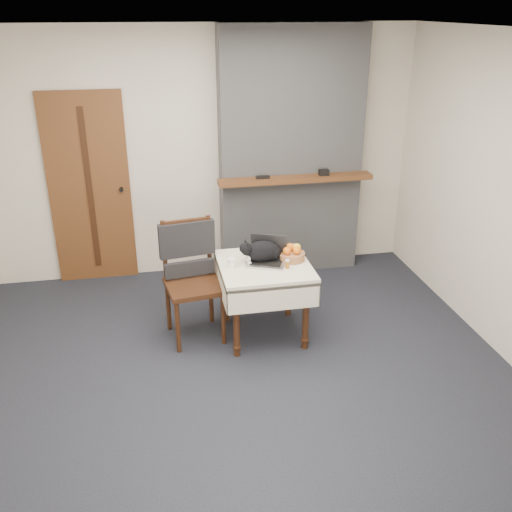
{
  "coord_description": "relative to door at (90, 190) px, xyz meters",
  "views": [
    {
      "loc": [
        -0.6,
        -3.91,
        2.76
      ],
      "look_at": [
        0.25,
        0.42,
        0.8
      ],
      "focal_mm": 40.0,
      "sensor_mm": 36.0,
      "label": 1
    }
  ],
  "objects": [
    {
      "name": "laptop",
      "position": [
        1.56,
        -1.47,
        -0.24
      ],
      "size": [
        0.4,
        0.37,
        0.24
      ],
      "rotation": [
        0.0,
        0.0,
        -0.39
      ],
      "color": "#B7B7BC",
      "rests_on": "side_table"
    },
    {
      "name": "side_table",
      "position": [
        1.53,
        -1.51,
        -0.41
      ],
      "size": [
        0.78,
        0.78,
        0.7
      ],
      "color": "#321A0D",
      "rests_on": "ground"
    },
    {
      "name": "chimney",
      "position": [
        2.1,
        -0.13,
        0.3
      ],
      "size": [
        1.62,
        0.48,
        2.6
      ],
      "color": "gray",
      "rests_on": "ground"
    },
    {
      "name": "cream_jar",
      "position": [
        1.24,
        -1.51,
        -0.26
      ],
      "size": [
        0.07,
        0.07,
        0.08
      ],
      "primitive_type": "cylinder",
      "color": "white",
      "rests_on": "side_table"
    },
    {
      "name": "pill_bottle",
      "position": [
        1.7,
        -1.63,
        -0.26
      ],
      "size": [
        0.04,
        0.04,
        0.08
      ],
      "color": "#985A12",
      "rests_on": "side_table"
    },
    {
      "name": "room_shell",
      "position": [
        1.2,
        -1.51,
        0.76
      ],
      "size": [
        4.52,
        4.01,
        2.61
      ],
      "color": "beige",
      "rests_on": "ground"
    },
    {
      "name": "ground",
      "position": [
        1.2,
        -1.97,
        -1.0
      ],
      "size": [
        4.5,
        4.5,
        0.0
      ],
      "primitive_type": "plane",
      "color": "black",
      "rests_on": "ground"
    },
    {
      "name": "fruit_basket",
      "position": [
        1.78,
        -1.46,
        -0.25
      ],
      "size": [
        0.24,
        0.24,
        0.13
      ],
      "color": "#A86E44",
      "rests_on": "side_table"
    },
    {
      "name": "chair",
      "position": [
        0.9,
        -1.32,
        -0.32
      ],
      "size": [
        0.54,
        0.53,
        1.06
      ],
      "rotation": [
        0.0,
        0.0,
        0.15
      ],
      "color": "#321A0D",
      "rests_on": "ground"
    },
    {
      "name": "cat",
      "position": [
        1.53,
        -1.46,
        -0.21
      ],
      "size": [
        0.46,
        0.22,
        0.22
      ],
      "rotation": [
        0.0,
        0.0,
        0.15
      ],
      "color": "black",
      "rests_on": "side_table"
    },
    {
      "name": "desk_clutter",
      "position": [
        1.71,
        -1.45,
        -0.3
      ],
      "size": [
        0.12,
        0.1,
        0.01
      ],
      "primitive_type": "cube",
      "rotation": [
        0.0,
        0.0,
        0.65
      ],
      "color": "black",
      "rests_on": "side_table"
    },
    {
      "name": "door",
      "position": [
        0.0,
        0.0,
        0.0
      ],
      "size": [
        0.82,
        0.1,
        2.0
      ],
      "color": "brown",
      "rests_on": "ground"
    }
  ]
}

